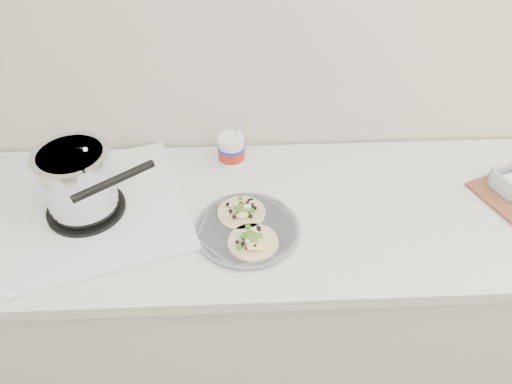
{
  "coord_description": "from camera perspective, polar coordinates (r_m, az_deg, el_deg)",
  "views": [
    {
      "loc": [
        -0.23,
        0.34,
        1.94
      ],
      "look_at": [
        -0.18,
        1.43,
        0.96
      ],
      "focal_mm": 35.0,
      "sensor_mm": 36.0,
      "label": 1
    }
  ],
  "objects": [
    {
      "name": "tub",
      "position": [
        1.63,
        -2.74,
        5.09
      ],
      "size": [
        0.09,
        0.09,
        0.2
      ],
      "rotation": [
        0.0,
        0.0,
        0.04
      ],
      "color": "white",
      "rests_on": "counter"
    },
    {
      "name": "stove",
      "position": [
        1.51,
        -19.35,
        0.07
      ],
      "size": [
        0.69,
        0.66,
        0.27
      ],
      "rotation": [
        0.0,
        0.0,
        0.3
      ],
      "color": "silver",
      "rests_on": "counter"
    },
    {
      "name": "counter",
      "position": [
        1.86,
        5.64,
        -11.61
      ],
      "size": [
        2.44,
        0.66,
        0.9
      ],
      "color": "silver",
      "rests_on": "ground"
    },
    {
      "name": "taco_plate",
      "position": [
        1.42,
        -1.03,
        -4.0
      ],
      "size": [
        0.3,
        0.3,
        0.04
      ],
      "rotation": [
        0.0,
        0.0,
        -0.03
      ],
      "color": "slate",
      "rests_on": "counter"
    }
  ]
}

